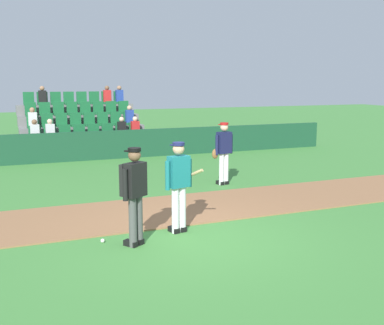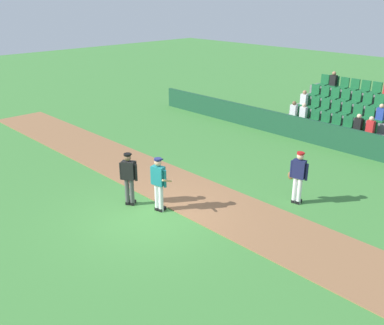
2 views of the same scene
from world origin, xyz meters
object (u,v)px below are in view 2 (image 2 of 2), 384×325
object	(u,v)px
batter_teal_jersey	(159,182)
umpire_home_plate	(129,176)
runner_navy_jersey	(298,176)
baseball	(130,195)

from	to	relation	value
batter_teal_jersey	umpire_home_plate	world-z (taller)	same
runner_navy_jersey	baseball	xyz separation A→B (m)	(-4.17, -3.57, -0.93)
batter_teal_jersey	baseball	size ratio (longest dim) A/B	23.78
umpire_home_plate	baseball	size ratio (longest dim) A/B	23.78
umpire_home_plate	runner_navy_jersey	distance (m)	5.37
batter_teal_jersey	umpire_home_plate	size ratio (longest dim) A/B	1.00
umpire_home_plate	baseball	bearing A→B (deg)	145.36
umpire_home_plate	baseball	world-z (taller)	umpire_home_plate
batter_teal_jersey	baseball	distance (m)	1.77
batter_teal_jersey	runner_navy_jersey	xyz separation A→B (m)	(2.67, 3.53, -0.01)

